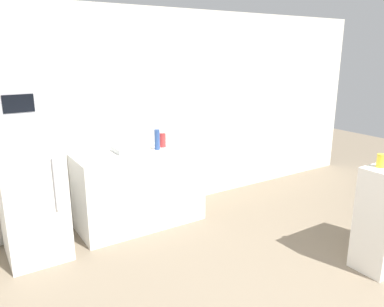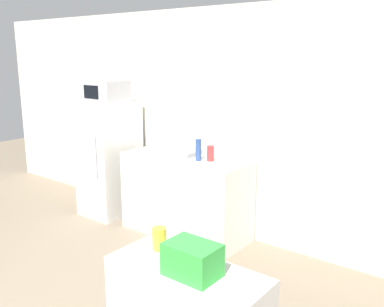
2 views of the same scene
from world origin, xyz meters
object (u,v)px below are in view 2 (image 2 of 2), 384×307
object	(u,v)px
bottle_short	(210,153)
basket	(192,260)
refrigerator	(109,158)
bottle_tall	(198,150)
microwave	(106,91)
jar	(159,239)

from	to	relation	value
bottle_short	basket	world-z (taller)	basket
bottle_short	basket	size ratio (longest dim) A/B	0.67
refrigerator	bottle_tall	xyz separation A→B (m)	(1.45, 0.02, 0.31)
bottle_tall	microwave	bearing A→B (deg)	-179.21
basket	jar	size ratio (longest dim) A/B	2.05
jar	microwave	bearing A→B (deg)	143.52
bottle_short	basket	distance (m)	2.67
basket	bottle_short	bearing A→B (deg)	123.67
refrigerator	bottle_short	size ratio (longest dim) A/B	8.67
refrigerator	bottle_short	distance (m)	1.59
basket	jar	distance (m)	0.34
refrigerator	basket	distance (m)	3.73
refrigerator	jar	world-z (taller)	refrigerator
refrigerator	bottle_short	bearing A→B (deg)	3.28
bottle_tall	bottle_short	world-z (taller)	bottle_tall
bottle_tall	bottle_short	bearing A→B (deg)	32.14
basket	refrigerator	bearing A→B (deg)	145.01
jar	basket	bearing A→B (deg)	-19.62
refrigerator	bottle_tall	world-z (taller)	refrigerator
refrigerator	bottle_short	xyz separation A→B (m)	(1.56, 0.09, 0.28)
bottle_short	jar	size ratio (longest dim) A/B	1.37
basket	jar	world-z (taller)	basket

